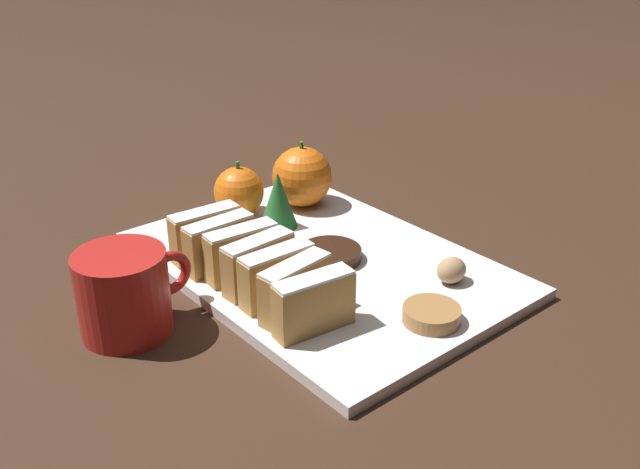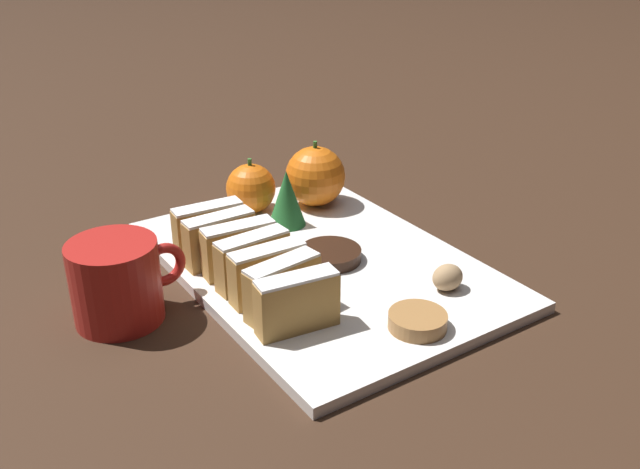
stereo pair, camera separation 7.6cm
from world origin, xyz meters
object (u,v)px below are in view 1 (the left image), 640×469
at_px(orange_far, 302,177).
at_px(walnut, 451,270).
at_px(chocolate_cookie, 330,254).
at_px(coffee_mug, 125,293).
at_px(orange_near, 236,193).

relative_size(orange_far, walnut, 2.55).
distance_m(chocolate_cookie, coffee_mug, 0.23).
xyz_separation_m(orange_near, walnut, (0.08, -0.28, -0.02)).
distance_m(walnut, chocolate_cookie, 0.13).
distance_m(walnut, coffee_mug, 0.32).
height_order(walnut, coffee_mug, coffee_mug).
bearing_deg(coffee_mug, walnut, -27.42).
xyz_separation_m(orange_far, chocolate_cookie, (-0.07, -0.14, -0.03)).
distance_m(orange_near, coffee_mug, 0.25).
xyz_separation_m(orange_near, orange_far, (0.08, -0.03, 0.01)).
bearing_deg(chocolate_cookie, orange_near, 94.70).
bearing_deg(orange_far, coffee_mug, -160.37).
bearing_deg(orange_near, coffee_mug, -148.29).
height_order(orange_far, coffee_mug, orange_far).
relative_size(chocolate_cookie, coffee_mug, 0.59).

